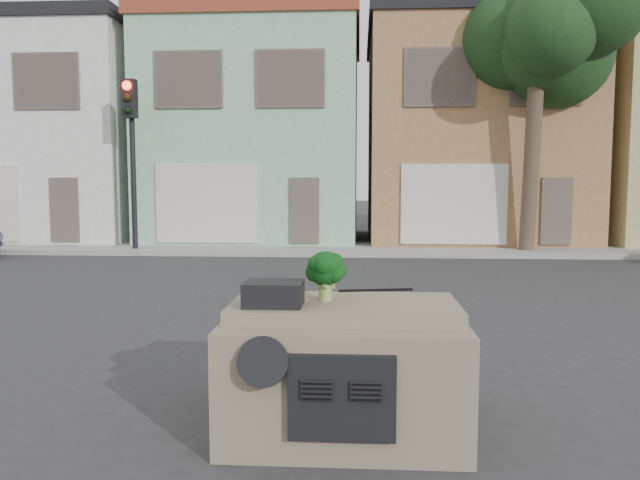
# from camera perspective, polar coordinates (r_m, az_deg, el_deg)

# --- Properties ---
(ground_plane) EXTENTS (120.00, 120.00, 0.00)m
(ground_plane) POSITION_cam_1_polar(r_m,az_deg,el_deg) (8.66, 2.72, -8.93)
(ground_plane) COLOR #303033
(ground_plane) RESTS_ON ground
(sidewalk) EXTENTS (40.00, 3.00, 0.15)m
(sidewalk) POSITION_cam_1_polar(r_m,az_deg,el_deg) (19.00, 3.21, -0.84)
(sidewalk) COLOR gray
(sidewalk) RESTS_ON ground
(townhouse_white) EXTENTS (7.20, 8.20, 7.55)m
(townhouse_white) POSITION_cam_1_polar(r_m,az_deg,el_deg) (25.50, -22.54, 8.68)
(townhouse_white) COLOR silver
(townhouse_white) RESTS_ON ground
(townhouse_mint) EXTENTS (7.20, 8.20, 7.55)m
(townhouse_mint) POSITION_cam_1_polar(r_m,az_deg,el_deg) (23.23, -5.45, 9.42)
(townhouse_mint) COLOR #8EC69B
(townhouse_mint) RESTS_ON ground
(townhouse_tan) EXTENTS (7.20, 8.20, 7.55)m
(townhouse_tan) POSITION_cam_1_polar(r_m,az_deg,el_deg) (23.27, 13.36, 9.29)
(townhouse_tan) COLOR #9A6F45
(townhouse_tan) RESTS_ON ground
(traffic_signal) EXTENTS (0.40, 0.40, 5.10)m
(traffic_signal) POSITION_cam_1_polar(r_m,az_deg,el_deg) (19.07, -16.82, 6.41)
(traffic_signal) COLOR black
(traffic_signal) RESTS_ON ground
(tree_near) EXTENTS (4.40, 4.00, 8.50)m
(tree_near) POSITION_cam_1_polar(r_m,az_deg,el_deg) (18.95, 18.89, 11.51)
(tree_near) COLOR #1A3818
(tree_near) RESTS_ON ground
(car_dashboard) EXTENTS (2.00, 1.80, 1.12)m
(car_dashboard) POSITION_cam_1_polar(r_m,az_deg,el_deg) (5.61, 2.27, -10.98)
(car_dashboard) COLOR #7B7057
(car_dashboard) RESTS_ON ground
(instrument_hump) EXTENTS (0.48, 0.38, 0.20)m
(instrument_hump) POSITION_cam_1_polar(r_m,az_deg,el_deg) (5.17, -4.26, -4.90)
(instrument_hump) COLOR black
(instrument_hump) RESTS_ON car_dashboard
(wiper_arm) EXTENTS (0.69, 0.15, 0.02)m
(wiper_arm) POSITION_cam_1_polar(r_m,az_deg,el_deg) (5.85, 5.13, -4.57)
(wiper_arm) COLOR black
(wiper_arm) RESTS_ON car_dashboard
(broccoli) EXTENTS (0.49, 0.49, 0.44)m
(broccoli) POSITION_cam_1_polar(r_m,az_deg,el_deg) (5.33, 0.49, -3.27)
(broccoli) COLOR black
(broccoli) RESTS_ON car_dashboard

